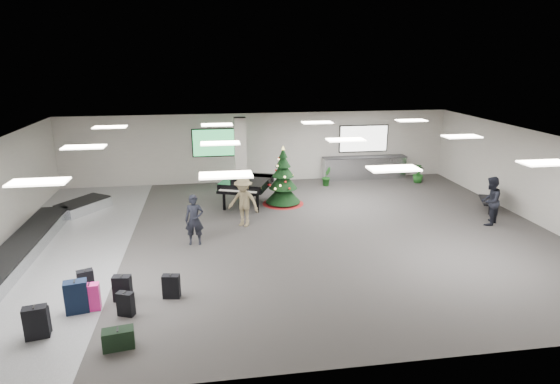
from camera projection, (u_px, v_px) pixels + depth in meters
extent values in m
plane|color=#353231|center=(284.00, 235.00, 15.57)|extent=(18.00, 18.00, 0.00)
cube|color=#B4ACA4|center=(260.00, 148.00, 21.75)|extent=(18.00, 0.02, 3.20)
cube|color=#B4ACA4|center=(346.00, 293.00, 8.48)|extent=(18.00, 0.02, 3.20)
cube|color=#B4ACA4|center=(536.00, 178.00, 16.44)|extent=(0.02, 14.00, 3.20)
cube|color=silver|center=(284.00, 140.00, 14.67)|extent=(18.00, 14.00, 0.02)
cube|color=slate|center=(62.00, 247.00, 14.54)|extent=(4.00, 14.00, 0.01)
cube|color=beige|center=(240.00, 154.00, 20.28)|extent=(0.50, 0.50, 3.20)
cube|color=green|center=(216.00, 143.00, 21.33)|extent=(2.20, 0.08, 1.30)
cube|color=white|center=(364.00, 139.00, 22.36)|extent=(2.40, 0.08, 1.30)
cube|color=white|center=(38.00, 182.00, 10.01)|extent=(1.20, 0.60, 0.04)
cube|color=white|center=(84.00, 147.00, 13.80)|extent=(1.20, 0.60, 0.04)
cube|color=white|center=(110.00, 127.00, 17.59)|extent=(1.20, 0.60, 0.04)
cube|color=white|center=(226.00, 175.00, 10.60)|extent=(1.20, 0.60, 0.04)
cube|color=white|center=(220.00, 143.00, 14.39)|extent=(1.20, 0.60, 0.04)
cube|color=white|center=(217.00, 125.00, 18.18)|extent=(1.20, 0.60, 0.04)
cube|color=white|center=(394.00, 169.00, 11.19)|extent=(1.20, 0.60, 0.04)
cube|color=white|center=(346.00, 140.00, 14.98)|extent=(1.20, 0.60, 0.04)
cube|color=white|center=(317.00, 123.00, 18.77)|extent=(1.20, 0.60, 0.04)
cube|color=white|center=(545.00, 163.00, 11.77)|extent=(1.20, 0.60, 0.04)
cube|color=white|center=(462.00, 136.00, 15.57)|extent=(1.20, 0.60, 0.04)
cube|color=white|center=(411.00, 120.00, 19.36)|extent=(1.20, 0.60, 0.04)
cube|color=silver|center=(14.00, 257.00, 13.39)|extent=(1.00, 8.00, 0.38)
cube|color=black|center=(13.00, 250.00, 13.33)|extent=(0.95, 7.90, 0.05)
cube|color=silver|center=(83.00, 206.00, 17.87)|extent=(1.97, 2.21, 0.38)
cube|color=black|center=(83.00, 201.00, 17.81)|extent=(1.87, 2.10, 0.05)
cube|color=silver|center=(364.00, 168.00, 22.46)|extent=(4.00, 0.60, 1.05)
cube|color=#29282B|center=(365.00, 157.00, 22.31)|extent=(4.05, 0.65, 0.04)
cube|color=black|center=(39.00, 321.00, 9.94)|extent=(0.44, 0.28, 0.63)
cube|color=black|center=(37.00, 307.00, 9.85)|extent=(0.05, 0.14, 0.02)
cube|color=black|center=(126.00, 304.00, 10.68)|extent=(0.42, 0.32, 0.57)
cube|color=black|center=(125.00, 292.00, 10.60)|extent=(0.07, 0.12, 0.02)
cube|color=#F01F87|center=(91.00, 297.00, 10.89)|extent=(0.44, 0.28, 0.66)
cube|color=black|center=(89.00, 284.00, 10.80)|extent=(0.04, 0.14, 0.02)
cube|color=black|center=(122.00, 288.00, 11.33)|extent=(0.46, 0.29, 0.64)
cube|color=black|center=(121.00, 276.00, 11.24)|extent=(0.05, 0.14, 0.02)
cube|color=black|center=(76.00, 297.00, 10.78)|extent=(0.56, 0.39, 0.78)
cube|color=black|center=(74.00, 281.00, 10.67)|extent=(0.07, 0.18, 0.02)
cube|color=black|center=(36.00, 322.00, 9.81)|extent=(0.52, 0.35, 0.72)
cube|color=black|center=(34.00, 307.00, 9.71)|extent=(0.06, 0.16, 0.02)
cube|color=black|center=(118.00, 339.00, 9.51)|extent=(0.67, 0.41, 0.42)
cube|color=black|center=(117.00, 329.00, 9.45)|extent=(0.06, 0.19, 0.02)
cube|color=black|center=(171.00, 286.00, 11.46)|extent=(0.45, 0.28, 0.60)
cube|color=black|center=(170.00, 275.00, 11.38)|extent=(0.05, 0.13, 0.02)
cube|color=black|center=(86.00, 281.00, 11.77)|extent=(0.44, 0.35, 0.57)
cube|color=black|center=(84.00, 270.00, 11.69)|extent=(0.07, 0.13, 0.02)
cone|color=maroon|center=(283.00, 202.00, 18.79)|extent=(1.66, 1.66, 0.10)
cylinder|color=#3F2819|center=(283.00, 198.00, 18.75)|extent=(0.10, 0.10, 0.44)
cone|color=black|center=(283.00, 192.00, 18.67)|extent=(1.39, 1.39, 0.78)
cone|color=black|center=(283.00, 180.00, 18.53)|extent=(1.13, 1.13, 0.70)
cone|color=black|center=(283.00, 169.00, 18.40)|extent=(0.87, 0.87, 0.61)
cone|color=black|center=(283.00, 160.00, 18.30)|extent=(0.61, 0.61, 0.52)
cone|color=black|center=(283.00, 153.00, 18.22)|extent=(0.35, 0.35, 0.39)
cone|color=#FFE566|center=(283.00, 148.00, 18.16)|extent=(0.14, 0.14, 0.16)
cube|color=black|center=(246.00, 183.00, 18.38)|extent=(2.32, 2.44, 0.31)
cube|color=black|center=(238.00, 193.00, 17.42)|extent=(1.62, 0.91, 0.11)
cube|color=white|center=(238.00, 191.00, 17.37)|extent=(1.40, 0.68, 0.02)
cube|color=black|center=(240.00, 183.00, 17.59)|extent=(0.73, 0.32, 0.24)
cylinder|color=black|center=(224.00, 201.00, 17.94)|extent=(0.11, 0.11, 0.75)
cylinder|color=black|center=(257.00, 203.00, 17.66)|extent=(0.11, 0.11, 0.75)
cylinder|color=black|center=(252.00, 191.00, 19.25)|extent=(0.11, 0.11, 0.75)
cube|color=black|center=(488.00, 200.00, 17.94)|extent=(0.98, 1.47, 0.06)
cylinder|color=black|center=(495.00, 210.00, 17.46)|extent=(0.06, 0.06, 0.37)
cylinder|color=black|center=(479.00, 201.00, 18.52)|extent=(0.06, 0.06, 0.37)
cube|color=black|center=(494.00, 193.00, 17.89)|extent=(0.60, 1.30, 0.47)
imported|color=black|center=(194.00, 220.00, 14.58)|extent=(0.61, 0.42, 1.61)
imported|color=#867552|center=(243.00, 202.00, 16.15)|extent=(1.31, 1.15, 1.76)
imported|color=black|center=(490.00, 201.00, 16.28)|extent=(1.06, 1.05, 1.73)
imported|color=#173F14|center=(326.00, 176.00, 21.28)|extent=(0.57, 0.60, 0.86)
imported|color=#173F14|center=(418.00, 173.00, 21.80)|extent=(0.70, 0.70, 0.89)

